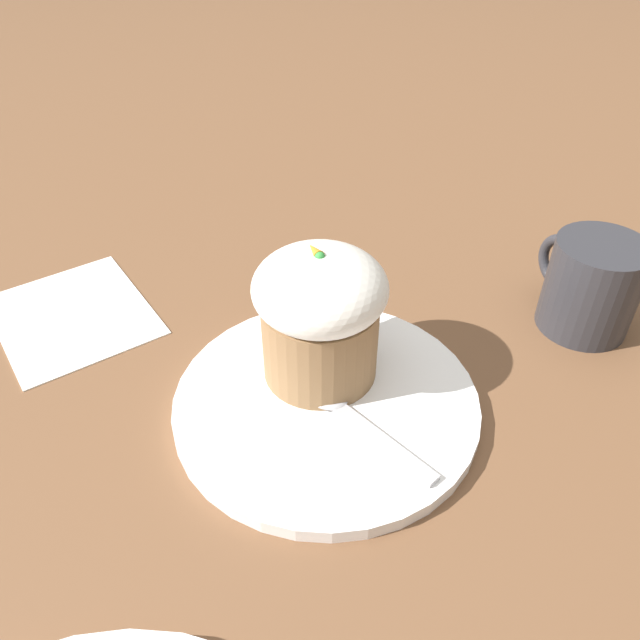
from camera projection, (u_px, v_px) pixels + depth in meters
The scene contains 6 objects.
ground_plane at pixel (326, 407), 0.45m from camera, with size 4.00×4.00×0.00m, color brown.
dessert_plate at pixel (326, 402), 0.45m from camera, with size 0.22×0.22×0.01m.
carrot_cake at pixel (320, 314), 0.43m from camera, with size 0.09×0.09×0.10m.
spoon at pixel (344, 411), 0.43m from camera, with size 0.12×0.06×0.01m.
coffee_cup at pixel (593, 287), 0.50m from camera, with size 0.10×0.07×0.08m.
paper_napkin at pixel (73, 315), 0.53m from camera, with size 0.16×0.14×0.00m.
Camera 1 is at (-0.28, 0.13, 0.33)m, focal length 35.00 mm.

